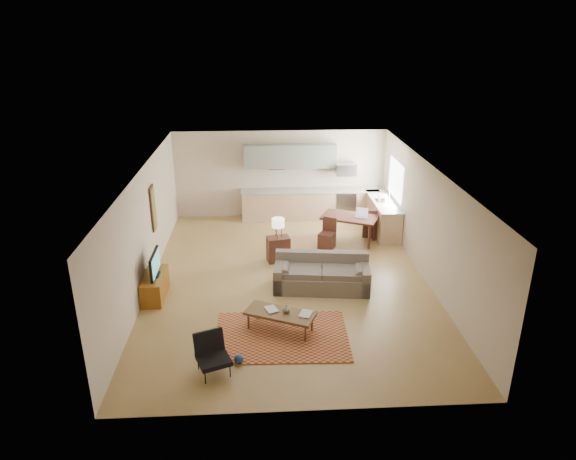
{
  "coord_description": "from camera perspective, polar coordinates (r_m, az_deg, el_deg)",
  "views": [
    {
      "loc": [
        -0.64,
        -10.9,
        5.62
      ],
      "look_at": [
        0.0,
        0.3,
        1.15
      ],
      "focal_mm": 32.0,
      "sensor_mm": 36.0,
      "label": 1
    }
  ],
  "objects": [
    {
      "name": "soap_bottle",
      "position": [
        15.16,
        10.15,
        3.69
      ],
      "size": [
        0.11,
        0.11,
        0.19
      ],
      "primitive_type": "imported",
      "rotation": [
        0.0,
        0.0,
        -0.14
      ],
      "color": "beige",
      "rests_on": "kitchen_counter_right"
    },
    {
      "name": "window_right",
      "position": [
        15.0,
        11.87,
        5.5
      ],
      "size": [
        0.02,
        1.4,
        1.05
      ],
      "primitive_type": "cube",
      "color": "white",
      "rests_on": "room"
    },
    {
      "name": "book_a",
      "position": [
        10.21,
        -2.43,
        -8.93
      ],
      "size": [
        0.4,
        0.43,
        0.03
      ],
      "primitive_type": "imported",
      "rotation": [
        0.0,
        0.0,
        0.36
      ],
      "color": "maroon",
      "rests_on": "coffee_table"
    },
    {
      "name": "kitchen_range",
      "position": [
        16.16,
        6.31,
        2.93
      ],
      "size": [
        0.62,
        0.62,
        0.9
      ],
      "primitive_type": "cube",
      "color": "#A5A8AD",
      "rests_on": "ground"
    },
    {
      "name": "tv",
      "position": [
        11.56,
        -14.59,
        -3.69
      ],
      "size": [
        0.09,
        0.89,
        0.53
      ],
      "primitive_type": null,
      "color": "black",
      "rests_on": "tv_credenza"
    },
    {
      "name": "book_b",
      "position": [
        10.13,
        1.37,
        -9.2
      ],
      "size": [
        0.43,
        0.45,
        0.02
      ],
      "primitive_type": "imported",
      "rotation": [
        0.0,
        0.0,
        -0.37
      ],
      "color": "navy",
      "rests_on": "coffee_table"
    },
    {
      "name": "tv_credenza",
      "position": [
        11.8,
        -14.56,
        -6.03
      ],
      "size": [
        0.44,
        1.15,
        0.53
      ],
      "primitive_type": null,
      "color": "brown",
      "rests_on": "floor"
    },
    {
      "name": "armchair",
      "position": [
        9.16,
        -8.31,
        -13.68
      ],
      "size": [
        0.8,
        0.8,
        0.7
      ],
      "primitive_type": null,
      "rotation": [
        0.0,
        0.0,
        0.37
      ],
      "color": "black",
      "rests_on": "floor"
    },
    {
      "name": "triptych",
      "position": [
        15.86,
        -1.23,
        7.59
      ],
      "size": [
        1.7,
        0.04,
        0.5
      ],
      "primitive_type": null,
      "color": "beige",
      "rests_on": "room"
    },
    {
      "name": "dining_chair_far",
      "position": [
        14.83,
        9.13,
        0.9
      ],
      "size": [
        0.49,
        0.51,
        0.84
      ],
      "primitive_type": null,
      "rotation": [
        0.0,
        0.0,
        2.88
      ],
      "color": "#391C16",
      "rests_on": "floor"
    },
    {
      "name": "kitchen_counter_right",
      "position": [
        15.26,
        10.47,
        1.57
      ],
      "size": [
        0.64,
        2.26,
        0.92
      ],
      "primitive_type": null,
      "color": "tan",
      "rests_on": "ground"
    },
    {
      "name": "coffee_table",
      "position": [
        10.27,
        -0.88,
        -10.11
      ],
      "size": [
        1.47,
        1.07,
        0.41
      ],
      "primitive_type": null,
      "rotation": [
        0.0,
        0.0,
        -0.43
      ],
      "color": "#53391D",
      "rests_on": "floor"
    },
    {
      "name": "rug",
      "position": [
        10.19,
        -0.74,
        -11.69
      ],
      "size": [
        2.62,
        1.85,
        0.02
      ],
      "primitive_type": "cube",
      "rotation": [
        0.0,
        0.0,
        -0.03
      ],
      "color": "maroon",
      "rests_on": "floor"
    },
    {
      "name": "sofa",
      "position": [
        11.73,
        3.78,
        -4.81
      ],
      "size": [
        2.35,
        1.24,
        0.78
      ],
      "primitive_type": null,
      "rotation": [
        0.0,
        0.0,
        -0.12
      ],
      "color": "#665C50",
      "rests_on": "floor"
    },
    {
      "name": "room",
      "position": [
        11.73,
        0.08,
        0.37
      ],
      "size": [
        9.0,
        9.0,
        9.0
      ],
      "color": "olive",
      "rests_on": "ground"
    },
    {
      "name": "laptop",
      "position": [
        14.14,
        8.16,
        1.87
      ],
      "size": [
        0.38,
        0.33,
        0.24
      ],
      "primitive_type": null,
      "rotation": [
        0.0,
        0.0,
        -0.35
      ],
      "color": "#A5A8AD",
      "rests_on": "dining_table"
    },
    {
      "name": "wall_art_left",
      "position": [
        12.75,
        -14.73,
        2.36
      ],
      "size": [
        0.06,
        0.42,
        1.1
      ],
      "primitive_type": null,
      "color": "olive",
      "rests_on": "room"
    },
    {
      "name": "dining_chair_near",
      "position": [
        13.87,
        4.36,
        -0.39
      ],
      "size": [
        0.54,
        0.55,
        0.83
      ],
      "primitive_type": null,
      "rotation": [
        0.0,
        0.0,
        -0.5
      ],
      "color": "#391C16",
      "rests_on": "floor"
    },
    {
      "name": "console_table",
      "position": [
        13.1,
        -1.09,
        -2.12
      ],
      "size": [
        0.62,
        0.48,
        0.65
      ],
      "primitive_type": null,
      "rotation": [
        0.0,
        0.0,
        0.21
      ],
      "color": "#391C16",
      "rests_on": "floor"
    },
    {
      "name": "upper_cabinets",
      "position": [
        15.7,
        0.26,
        8.2
      ],
      "size": [
        2.8,
        0.34,
        0.7
      ],
      "primitive_type": "cube",
      "color": "gray",
      "rests_on": "room"
    },
    {
      "name": "kitchen_microwave",
      "position": [
        15.86,
        6.46,
        6.72
      ],
      "size": [
        0.62,
        0.4,
        0.35
      ],
      "primitive_type": "cube",
      "color": "#A5A8AD",
      "rests_on": "room"
    },
    {
      "name": "table_lamp",
      "position": [
        12.87,
        -1.11,
        0.26
      ],
      "size": [
        0.39,
        0.39,
        0.52
      ],
      "primitive_type": null,
      "rotation": [
        0.0,
        0.0,
        0.26
      ],
      "color": "beige",
      "rests_on": "console_table"
    },
    {
      "name": "vase",
      "position": [
        10.13,
        -0.2,
        -8.72
      ],
      "size": [
        0.15,
        0.15,
        0.16
      ],
      "primitive_type": "imported",
      "rotation": [
        0.0,
        0.0,
        -0.0
      ],
      "color": "black",
      "rests_on": "coffee_table"
    },
    {
      "name": "kitchen_counter_back",
      "position": [
        16.02,
        2.42,
        2.91
      ],
      "size": [
        4.26,
        0.64,
        0.92
      ],
      "primitive_type": null,
      "color": "tan",
      "rests_on": "ground"
    },
    {
      "name": "dining_table",
      "position": [
        14.35,
        6.82,
        0.13
      ],
      "size": [
        1.7,
        1.39,
        0.75
      ],
      "primitive_type": null,
      "rotation": [
        0.0,
        0.0,
        -0.43
      ],
      "color": "#391C16",
      "rests_on": "floor"
    }
  ]
}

